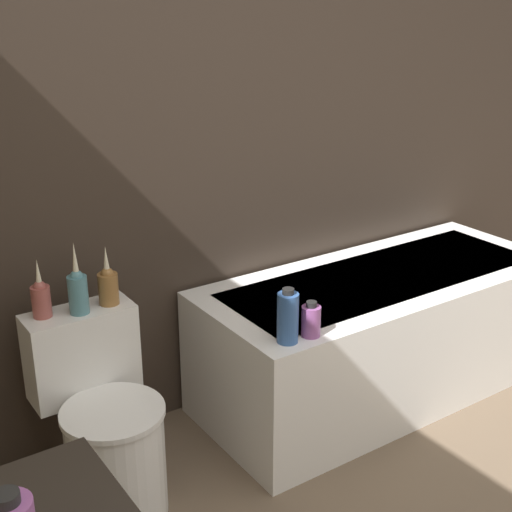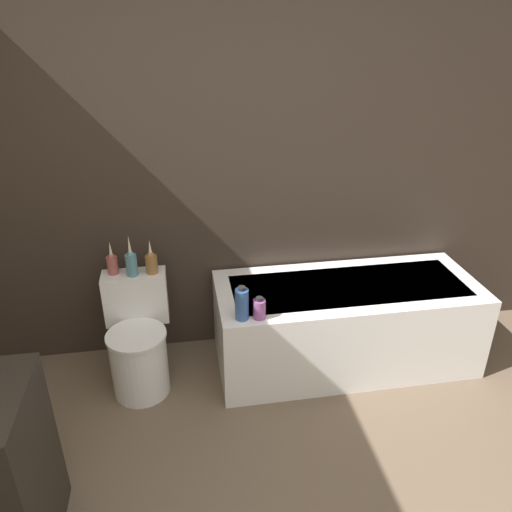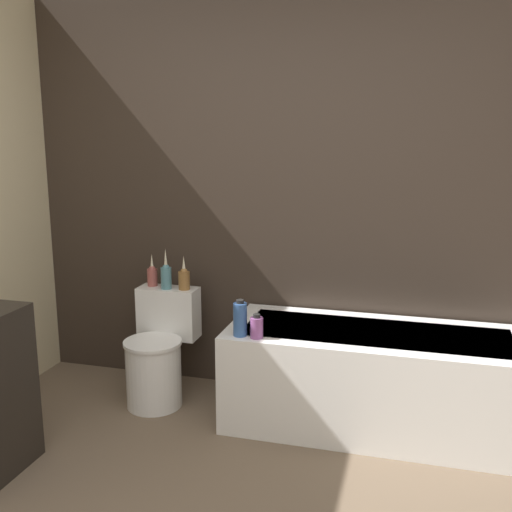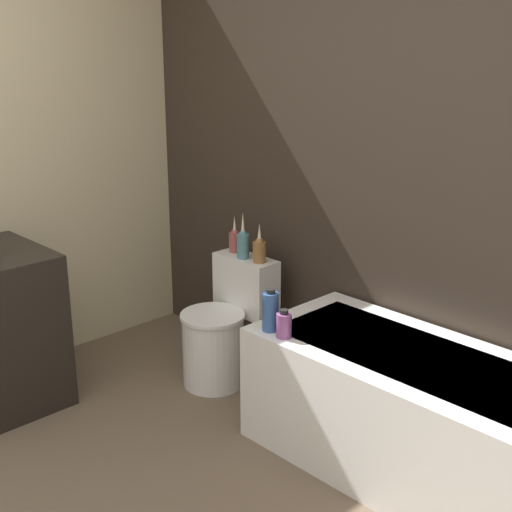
{
  "view_description": "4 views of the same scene",
  "coord_description": "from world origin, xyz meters",
  "px_view_note": "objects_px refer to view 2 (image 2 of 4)",
  "views": [
    {
      "loc": [
        -1.43,
        -0.4,
        1.79
      ],
      "look_at": [
        -0.17,
        1.46,
        0.93
      ],
      "focal_mm": 50.0,
      "sensor_mm": 36.0,
      "label": 1
    },
    {
      "loc": [
        -0.37,
        -0.94,
        2.16
      ],
      "look_at": [
        0.05,
        1.56,
        0.91
      ],
      "focal_mm": 35.0,
      "sensor_mm": 36.0,
      "label": 2
    },
    {
      "loc": [
        0.89,
        -1.61,
        1.72
      ],
      "look_at": [
        0.03,
        1.48,
        1.03
      ],
      "focal_mm": 42.0,
      "sensor_mm": 36.0,
      "label": 3
    },
    {
      "loc": [
        2.14,
        -0.76,
        1.96
      ],
      "look_at": [
        -0.15,
        1.44,
        0.93
      ],
      "focal_mm": 50.0,
      "sensor_mm": 36.0,
      "label": 4
    }
  ],
  "objects_px": {
    "vase_silver": "(131,262)",
    "shampoo_bottle_short": "(259,309)",
    "vase_gold": "(112,263)",
    "bathtub": "(345,323)",
    "vase_bronze": "(151,262)",
    "shampoo_bottle_tall": "(242,304)",
    "toilet": "(138,342)"
  },
  "relations": [
    {
      "from": "toilet",
      "to": "shampoo_bottle_tall",
      "type": "xyz_separation_m",
      "value": [
        0.62,
        -0.24,
        0.37
      ]
    },
    {
      "from": "bathtub",
      "to": "shampoo_bottle_short",
      "type": "xyz_separation_m",
      "value": [
        -0.63,
        -0.28,
        0.35
      ]
    },
    {
      "from": "shampoo_bottle_tall",
      "to": "vase_silver",
      "type": "bearing_deg",
      "value": 147.1
    },
    {
      "from": "bathtub",
      "to": "toilet",
      "type": "relative_size",
      "value": 2.41
    },
    {
      "from": "bathtub",
      "to": "vase_gold",
      "type": "height_order",
      "value": "vase_gold"
    },
    {
      "from": "vase_bronze",
      "to": "bathtub",
      "type": "bearing_deg",
      "value": -6.96
    },
    {
      "from": "vase_silver",
      "to": "bathtub",
      "type": "bearing_deg",
      "value": -5.76
    },
    {
      "from": "vase_gold",
      "to": "vase_bronze",
      "type": "bearing_deg",
      "value": -7.33
    },
    {
      "from": "vase_silver",
      "to": "shampoo_bottle_short",
      "type": "distance_m",
      "value": 0.84
    },
    {
      "from": "toilet",
      "to": "vase_silver",
      "type": "distance_m",
      "value": 0.51
    },
    {
      "from": "vase_gold",
      "to": "shampoo_bottle_short",
      "type": "height_order",
      "value": "vase_gold"
    },
    {
      "from": "bathtub",
      "to": "shampoo_bottle_tall",
      "type": "distance_m",
      "value": 0.86
    },
    {
      "from": "bathtub",
      "to": "shampoo_bottle_short",
      "type": "height_order",
      "value": "shampoo_bottle_short"
    },
    {
      "from": "bathtub",
      "to": "shampoo_bottle_short",
      "type": "relative_size",
      "value": 12.39
    },
    {
      "from": "bathtub",
      "to": "toilet",
      "type": "distance_m",
      "value": 1.35
    },
    {
      "from": "bathtub",
      "to": "vase_bronze",
      "type": "relative_size",
      "value": 7.64
    },
    {
      "from": "toilet",
      "to": "vase_bronze",
      "type": "distance_m",
      "value": 0.51
    },
    {
      "from": "vase_silver",
      "to": "shampoo_bottle_tall",
      "type": "xyz_separation_m",
      "value": [
        0.62,
        -0.4,
        -0.11
      ]
    },
    {
      "from": "shampoo_bottle_tall",
      "to": "vase_bronze",
      "type": "bearing_deg",
      "value": 140.41
    },
    {
      "from": "shampoo_bottle_tall",
      "to": "shampoo_bottle_short",
      "type": "distance_m",
      "value": 0.11
    },
    {
      "from": "toilet",
      "to": "shampoo_bottle_short",
      "type": "height_order",
      "value": "shampoo_bottle_short"
    },
    {
      "from": "vase_silver",
      "to": "shampoo_bottle_tall",
      "type": "distance_m",
      "value": 0.75
    },
    {
      "from": "toilet",
      "to": "vase_gold",
      "type": "xyz_separation_m",
      "value": [
        -0.12,
        0.2,
        0.46
      ]
    },
    {
      "from": "vase_gold",
      "to": "shampoo_bottle_short",
      "type": "relative_size",
      "value": 1.56
    },
    {
      "from": "shampoo_bottle_short",
      "to": "vase_silver",
      "type": "bearing_deg",
      "value": 150.2
    },
    {
      "from": "bathtub",
      "to": "vase_bronze",
      "type": "distance_m",
      "value": 1.33
    },
    {
      "from": "bathtub",
      "to": "vase_bronze",
      "type": "xyz_separation_m",
      "value": [
        -1.23,
        0.15,
        0.49
      ]
    },
    {
      "from": "shampoo_bottle_tall",
      "to": "shampoo_bottle_short",
      "type": "bearing_deg",
      "value": -6.03
    },
    {
      "from": "vase_silver",
      "to": "shampoo_bottle_short",
      "type": "height_order",
      "value": "vase_silver"
    },
    {
      "from": "vase_bronze",
      "to": "vase_silver",
      "type": "bearing_deg",
      "value": -173.24
    },
    {
      "from": "vase_silver",
      "to": "toilet",
      "type": "bearing_deg",
      "value": -90.0
    },
    {
      "from": "vase_gold",
      "to": "vase_bronze",
      "type": "height_order",
      "value": "vase_bronze"
    }
  ]
}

